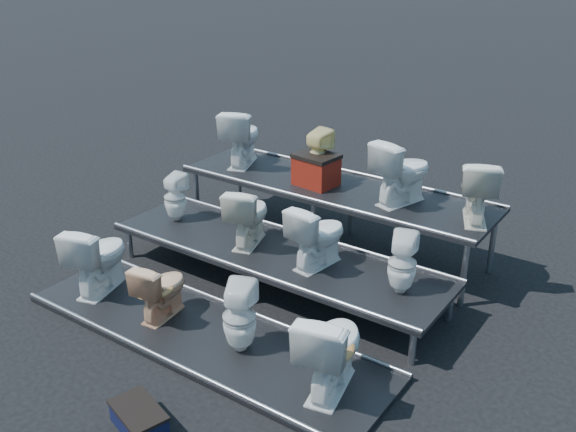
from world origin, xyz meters
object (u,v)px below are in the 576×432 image
Objects in this scene: toilet_1 at (161,289)px; toilet_10 at (402,171)px; toilet_7 at (402,263)px; toilet_8 at (241,136)px; toilet_9 at (318,156)px; toilet_11 at (477,189)px; toilet_0 at (98,257)px; toilet_6 at (318,235)px; toilet_2 at (239,317)px; toilet_4 at (175,197)px; toilet_3 at (331,348)px; toilet_5 at (248,215)px; red_crate at (316,171)px; step_stool at (139,420)px.

toilet_10 is (1.51, 2.60, 0.87)m from toilet_1.
toilet_7 is at bearing -156.18° from toilet_1.
toilet_10 is at bearing 159.00° from toilet_8.
toilet_9 reaches higher than toilet_7.
toilet_9 is at bearing -23.41° from toilet_11.
toilet_0 is 2.53m from toilet_6.
toilet_2 is 1.04× the size of toilet_9.
toilet_2 is at bearing 172.85° from toilet_1.
toilet_4 is 0.83× the size of toilet_11.
toilet_9 is (-1.85, 1.30, 0.43)m from toilet_7.
toilet_10 is (-0.61, 2.60, 0.77)m from toilet_3.
red_crate is (0.17, 1.21, 0.22)m from toilet_5.
step_stool is (1.04, -1.33, -0.30)m from toilet_1.
step_stool is (-0.47, -3.93, -1.17)m from toilet_10.
toilet_10 is at bearing -97.15° from toilet_6.
toilet_7 is at bearing 55.02° from toilet_11.
toilet_0 is 2.45m from step_stool.
toilet_3 is (3.11, 0.00, 0.01)m from toilet_0.
toilet_0 is 1.18× the size of toilet_9.
toilet_5 is 1.02× the size of toilet_9.
step_stool is at bearing 126.05° from toilet_4.
toilet_6 is at bearing -114.58° from toilet_2.
toilet_11 is (2.26, 1.30, 0.41)m from toilet_5.
toilet_0 is at bearing -111.50° from red_crate.
toilet_2 is at bearing 164.47° from toilet_0.
toilet_11 is at bearing -167.25° from toilet_5.
toilet_7 is (3.16, 1.30, 0.31)m from toilet_0.
toilet_4 is at bearing 52.58° from toilet_9.
toilet_5 is 1.42× the size of step_stool.
toilet_5 is (1.17, 1.30, 0.35)m from toilet_0.
toilet_3 is 1.21× the size of toilet_9.
toilet_0 is 3.69m from toilet_10.
toilet_0 is 0.97× the size of toilet_3.
toilet_3 is 1.38× the size of toilet_4.
toilet_4 is at bearing 66.26° from toilet_8.
toilet_6 is (2.14, 1.30, 0.35)m from toilet_0.
toilet_11 reaches higher than toilet_1.
toilet_11 reaches higher than toilet_3.
toilet_9 is 0.20m from red_crate.
toilet_8 reaches higher than toilet_11.
toilet_6 is 2.73m from step_stool.
toilet_9 reaches higher than toilet_1.
toilet_7 is at bearing 153.06° from toilet_9.
toilet_8 is 1.01× the size of toilet_10.
toilet_0 is 3.43m from toilet_7.
step_stool is (2.05, -2.63, -0.68)m from toilet_4.
toilet_4 is at bearing 8.41° from toilet_6.
toilet_0 is 1.13× the size of toilet_2.
toilet_3 is at bearing 155.55° from toilet_4.
toilet_11 is at bearing 9.15° from red_crate.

